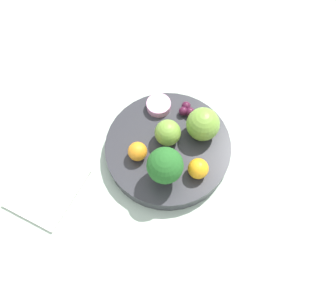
{
  "coord_description": "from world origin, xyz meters",
  "views": [
    {
      "loc": [
        -0.28,
        0.01,
        0.6
      ],
      "look_at": [
        0.0,
        0.0,
        0.06
      ],
      "focal_mm": 35.0,
      "sensor_mm": 36.0,
      "label": 1
    }
  ],
  "objects_px": {
    "apple_green": "(167,133)",
    "grape_cluster": "(186,110)",
    "napkin": "(47,188)",
    "bowl": "(168,148)",
    "apple_red": "(203,124)",
    "orange_back": "(138,151)",
    "broccoli": "(165,166)",
    "orange_front": "(198,169)",
    "small_cup": "(159,105)"
  },
  "relations": [
    {
      "from": "broccoli",
      "to": "apple_green",
      "type": "relative_size",
      "value": 1.64
    },
    {
      "from": "broccoli",
      "to": "small_cup",
      "type": "bearing_deg",
      "value": 3.01
    },
    {
      "from": "bowl",
      "to": "napkin",
      "type": "xyz_separation_m",
      "value": [
        -0.07,
        0.23,
        -0.01
      ]
    },
    {
      "from": "orange_back",
      "to": "napkin",
      "type": "xyz_separation_m",
      "value": [
        -0.05,
        0.17,
        -0.04
      ]
    },
    {
      "from": "apple_red",
      "to": "small_cup",
      "type": "xyz_separation_m",
      "value": [
        0.06,
        0.08,
        -0.02
      ]
    },
    {
      "from": "small_cup",
      "to": "orange_back",
      "type": "bearing_deg",
      "value": 158.77
    },
    {
      "from": "apple_green",
      "to": "napkin",
      "type": "bearing_deg",
      "value": 109.58
    },
    {
      "from": "grape_cluster",
      "to": "small_cup",
      "type": "bearing_deg",
      "value": 76.46
    },
    {
      "from": "orange_front",
      "to": "small_cup",
      "type": "bearing_deg",
      "value": 24.79
    },
    {
      "from": "broccoli",
      "to": "orange_back",
      "type": "bearing_deg",
      "value": 48.53
    },
    {
      "from": "orange_back",
      "to": "apple_green",
      "type": "bearing_deg",
      "value": -59.02
    },
    {
      "from": "apple_red",
      "to": "orange_back",
      "type": "height_order",
      "value": "apple_red"
    },
    {
      "from": "orange_front",
      "to": "grape_cluster",
      "type": "relative_size",
      "value": 1.15
    },
    {
      "from": "orange_back",
      "to": "napkin",
      "type": "relative_size",
      "value": 0.21
    },
    {
      "from": "broccoli",
      "to": "orange_front",
      "type": "xyz_separation_m",
      "value": [
        0.0,
        -0.06,
        -0.03
      ]
    },
    {
      "from": "apple_green",
      "to": "grape_cluster",
      "type": "height_order",
      "value": "apple_green"
    },
    {
      "from": "bowl",
      "to": "grape_cluster",
      "type": "height_order",
      "value": "grape_cluster"
    },
    {
      "from": "orange_back",
      "to": "apple_red",
      "type": "bearing_deg",
      "value": -69.91
    },
    {
      "from": "napkin",
      "to": "orange_front",
      "type": "bearing_deg",
      "value": -88.11
    },
    {
      "from": "orange_front",
      "to": "small_cup",
      "type": "distance_m",
      "value": 0.16
    },
    {
      "from": "apple_green",
      "to": "orange_front",
      "type": "relative_size",
      "value": 1.32
    },
    {
      "from": "broccoli",
      "to": "napkin",
      "type": "distance_m",
      "value": 0.23
    },
    {
      "from": "broccoli",
      "to": "apple_green",
      "type": "distance_m",
      "value": 0.08
    },
    {
      "from": "apple_green",
      "to": "orange_back",
      "type": "bearing_deg",
      "value": 120.98
    },
    {
      "from": "apple_red",
      "to": "small_cup",
      "type": "distance_m",
      "value": 0.1
    },
    {
      "from": "broccoli",
      "to": "small_cup",
      "type": "height_order",
      "value": "broccoli"
    },
    {
      "from": "broccoli",
      "to": "napkin",
      "type": "xyz_separation_m",
      "value": [
        -0.0,
        0.22,
        -0.08
      ]
    },
    {
      "from": "bowl",
      "to": "small_cup",
      "type": "bearing_deg",
      "value": 10.29
    },
    {
      "from": "grape_cluster",
      "to": "napkin",
      "type": "bearing_deg",
      "value": 117.63
    },
    {
      "from": "orange_back",
      "to": "grape_cluster",
      "type": "xyz_separation_m",
      "value": [
        0.09,
        -0.1,
        -0.01
      ]
    },
    {
      "from": "apple_red",
      "to": "apple_green",
      "type": "xyz_separation_m",
      "value": [
        -0.01,
        0.07,
        -0.01
      ]
    },
    {
      "from": "broccoli",
      "to": "orange_front",
      "type": "height_order",
      "value": "broccoli"
    },
    {
      "from": "bowl",
      "to": "grape_cluster",
      "type": "relative_size",
      "value": 7.41
    },
    {
      "from": "orange_front",
      "to": "orange_back",
      "type": "xyz_separation_m",
      "value": [
        0.04,
        0.11,
        -0.0
      ]
    },
    {
      "from": "orange_back",
      "to": "small_cup",
      "type": "height_order",
      "value": "orange_back"
    },
    {
      "from": "apple_green",
      "to": "orange_back",
      "type": "relative_size",
      "value": 1.39
    },
    {
      "from": "napkin",
      "to": "apple_red",
      "type": "bearing_deg",
      "value": -72.57
    },
    {
      "from": "bowl",
      "to": "orange_back",
      "type": "height_order",
      "value": "orange_back"
    },
    {
      "from": "apple_green",
      "to": "small_cup",
      "type": "relative_size",
      "value": 1.02
    },
    {
      "from": "broccoli",
      "to": "apple_red",
      "type": "bearing_deg",
      "value": -39.84
    },
    {
      "from": "orange_front",
      "to": "orange_back",
      "type": "distance_m",
      "value": 0.11
    },
    {
      "from": "bowl",
      "to": "orange_front",
      "type": "bearing_deg",
      "value": -139.36
    },
    {
      "from": "bowl",
      "to": "grape_cluster",
      "type": "distance_m",
      "value": 0.08
    },
    {
      "from": "apple_green",
      "to": "orange_front",
      "type": "xyz_separation_m",
      "value": [
        -0.07,
        -0.05,
        -0.01
      ]
    },
    {
      "from": "apple_red",
      "to": "orange_front",
      "type": "xyz_separation_m",
      "value": [
        -0.08,
        0.01,
        -0.01
      ]
    },
    {
      "from": "apple_red",
      "to": "grape_cluster",
      "type": "relative_size",
      "value": 1.94
    },
    {
      "from": "grape_cluster",
      "to": "small_cup",
      "type": "distance_m",
      "value": 0.06
    },
    {
      "from": "broccoli",
      "to": "orange_back",
      "type": "distance_m",
      "value": 0.07
    },
    {
      "from": "orange_back",
      "to": "napkin",
      "type": "distance_m",
      "value": 0.18
    },
    {
      "from": "orange_front",
      "to": "grape_cluster",
      "type": "height_order",
      "value": "orange_front"
    }
  ]
}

